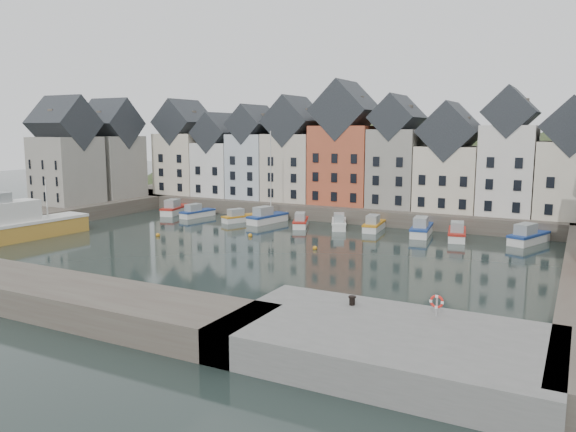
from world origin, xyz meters
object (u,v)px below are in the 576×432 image
Objects in this scene: large_vessel at (26,225)px; boat_d at (267,217)px; boat_a at (175,209)px; mooring_bollard at (352,300)px; life_ring_post at (437,302)px.

boat_d is at bearing 54.17° from large_vessel.
mooring_bollard is at bearing -53.91° from boat_a.
large_vessel is at bearing -119.54° from boat_d.
boat_a is 12.47× the size of mooring_bollard.
large_vessel reaches higher than boat_a.
mooring_bollard is at bearing -10.00° from large_vessel.
boat_d is (16.57, -0.66, 0.07)m from boat_a.
boat_d is 30.16m from large_vessel.
boat_a is 0.50× the size of large_vessel.
boat_a is 5.37× the size of life_ring_post.
boat_d is 0.92× the size of large_vessel.
life_ring_post reaches higher than boat_a.
boat_d reaches higher than boat_a.
mooring_bollard is at bearing -177.18° from life_ring_post.
large_vessel is 51.99m from life_ring_post.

